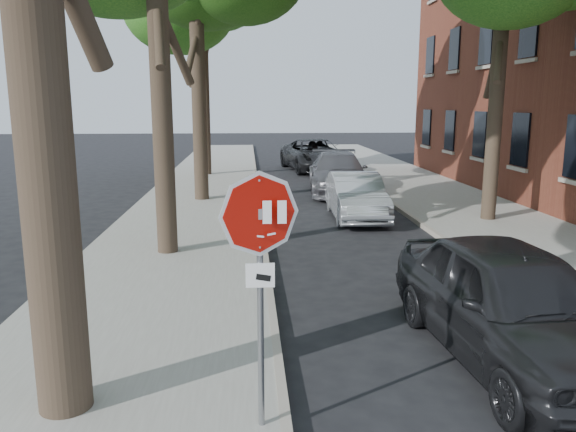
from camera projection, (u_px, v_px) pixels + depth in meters
name	position (u px, v px, depth m)	size (l,w,h in m)	color
ground	(329.00, 432.00, 5.81)	(120.00, 120.00, 0.00)	black
sidewalk_left	(194.00, 211.00, 17.35)	(4.00, 55.00, 0.12)	gray
sidewalk_right	(461.00, 208.00, 17.95)	(4.00, 55.00, 0.12)	gray
curb_left	(260.00, 210.00, 17.50)	(0.12, 55.00, 0.13)	#9E9384
curb_right	(398.00, 208.00, 17.81)	(0.12, 55.00, 0.13)	#9E9384
stop_sign	(260.00, 252.00, 5.35)	(0.76, 0.34, 2.61)	gray
tree_far	(202.00, 14.00, 24.84)	(5.29, 4.91, 9.33)	black
car_a	(512.00, 303.00, 7.30)	(1.87, 4.65, 1.58)	black
car_b	(356.00, 196.00, 16.47)	(1.41, 4.03, 1.33)	#A5A9AD
car_c	(338.00, 173.00, 21.28)	(2.12, 5.20, 1.51)	#535359
car_d	(315.00, 155.00, 28.21)	(2.63, 5.71, 1.59)	black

